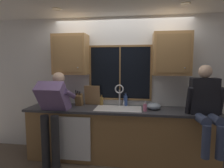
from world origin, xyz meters
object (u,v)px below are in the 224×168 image
cutting_board (92,95)px  knife_block (79,100)px  bottle_green_glass (102,101)px  person_sitting_on_counter (206,104)px  person_standing (54,109)px  soap_dispenser (145,107)px  bottle_tall_clear (126,100)px  mixing_bowl (154,106)px

cutting_board → knife_block: bearing=-158.3°
bottle_green_glass → person_sitting_on_counter: bearing=-16.7°
person_standing → person_sitting_on_counter: bearing=0.9°
knife_block → bottle_green_glass: 0.42m
person_standing → bottle_green_glass: 0.89m
soap_dispenser → bottle_green_glass: bearing=155.6°
knife_block → person_sitting_on_counter: bearing=-10.6°
bottle_green_glass → bottle_tall_clear: 0.45m
person_standing → mixing_bowl: bearing=11.3°
cutting_board → mixing_bowl: 1.14m
cutting_board → bottle_green_glass: cutting_board is taller
person_sitting_on_counter → knife_block: person_sitting_on_counter is taller
soap_dispenser → person_sitting_on_counter: bearing=-9.3°
mixing_bowl → bottle_green_glass: size_ratio=1.21×
bottle_tall_clear → bottle_green_glass: bearing=-179.7°
person_sitting_on_counter → soap_dispenser: bearing=170.7°
person_standing → bottle_tall_clear: bearing=25.4°
mixing_bowl → soap_dispenser: soap_dispenser is taller
bottle_tall_clear → person_standing: bearing=-154.6°
mixing_bowl → bottle_green_glass: bearing=167.2°
person_sitting_on_counter → knife_block: 2.12m
person_sitting_on_counter → person_standing: bearing=-179.1°
mixing_bowl → cutting_board: bearing=170.4°
mixing_bowl → soap_dispenser: size_ratio=1.41×
mixing_bowl → person_standing: bearing=-168.7°
knife_block → person_standing: bearing=-125.0°
cutting_board → soap_dispenser: cutting_board is taller
person_standing → cutting_board: (0.53, 0.52, 0.15)m
person_standing → soap_dispenser: person_standing is taller
mixing_bowl → bottle_green_glass: (-0.95, 0.21, 0.03)m
mixing_bowl → knife_block: bearing=175.9°
cutting_board → mixing_bowl: cutting_board is taller
cutting_board → soap_dispenser: 1.03m
person_sitting_on_counter → bottle_green_glass: (-1.68, 0.51, -0.10)m
soap_dispenser → bottle_green_glass: 0.88m
mixing_bowl → bottle_green_glass: bottle_green_glass is taller
person_standing → bottle_green_glass: (0.70, 0.55, 0.04)m
soap_dispenser → person_standing: bearing=-173.0°
bottle_green_glass → cutting_board: bearing=-171.5°
knife_block → cutting_board: bearing=21.7°
soap_dispenser → bottle_tall_clear: size_ratio=0.70×
person_sitting_on_counter → cutting_board: size_ratio=3.34×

